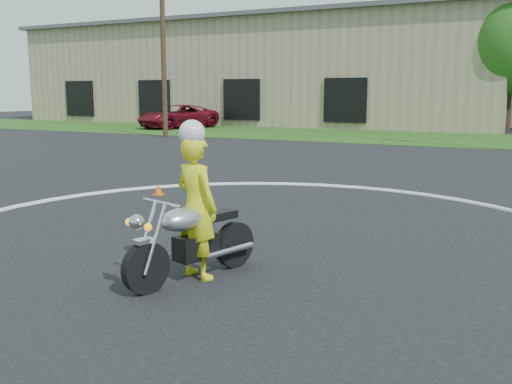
% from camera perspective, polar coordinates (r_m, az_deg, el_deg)
% --- Properties ---
extents(ground, '(120.00, 120.00, 0.00)m').
position_cam_1_polar(ground, '(7.63, -10.75, -9.71)').
color(ground, black).
rests_on(ground, ground).
extents(grass_strip, '(120.00, 10.00, 0.02)m').
position_cam_1_polar(grass_strip, '(33.04, 19.38, 5.00)').
color(grass_strip, '#1E4714').
rests_on(grass_strip, ground).
extents(course_markings, '(19.05, 19.05, 0.12)m').
position_cam_1_polar(course_markings, '(10.56, 13.81, -4.24)').
color(course_markings, silver).
rests_on(course_markings, ground).
extents(primary_motorcycle, '(1.01, 2.18, 1.18)m').
position_cam_1_polar(primary_motorcycle, '(7.82, -6.55, -4.72)').
color(primary_motorcycle, black).
rests_on(primary_motorcycle, ground).
extents(rider_primary_grp, '(0.83, 0.66, 2.19)m').
position_cam_1_polar(rider_primary_grp, '(7.82, -6.00, -1.08)').
color(rider_primary_grp, yellow).
rests_on(rider_primary_grp, ground).
extents(pickup_grp, '(4.47, 6.52, 1.66)m').
position_cam_1_polar(pickup_grp, '(41.30, -7.81, 7.49)').
color(pickup_grp, '#610B17').
rests_on(pickup_grp, ground).
extents(warehouse, '(41.00, 17.00, 8.30)m').
position_cam_1_polar(warehouse, '(50.89, 0.96, 11.78)').
color(warehouse, tan).
rests_on(warehouse, ground).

